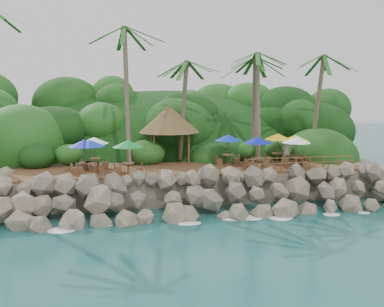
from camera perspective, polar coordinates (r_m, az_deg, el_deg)
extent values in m
plane|color=#19514F|center=(25.28, 2.50, -9.70)|extent=(140.00, 140.00, 0.00)
cube|color=gray|center=(40.34, -2.57, -1.17)|extent=(32.00, 25.20, 2.10)
ellipsoid|color=#143811|center=(47.85, -3.80, -0.88)|extent=(44.80, 28.00, 15.40)
cube|color=brown|center=(30.42, 0.00, -2.23)|extent=(26.00, 5.00, 0.20)
ellipsoid|color=white|center=(25.83, -25.05, -10.07)|extent=(1.20, 0.80, 0.06)
ellipsoid|color=white|center=(25.23, -18.35, -10.12)|extent=(1.20, 0.80, 0.06)
ellipsoid|color=white|center=(24.98, -11.42, -10.03)|extent=(1.20, 0.80, 0.06)
ellipsoid|color=white|center=(25.09, -4.45, -9.80)|extent=(1.20, 0.80, 0.06)
ellipsoid|color=white|center=(25.55, 2.35, -9.43)|extent=(1.20, 0.80, 0.06)
ellipsoid|color=white|center=(26.35, 8.80, -8.96)|extent=(1.20, 0.80, 0.06)
ellipsoid|color=white|center=(27.46, 14.79, -8.42)|extent=(1.20, 0.80, 0.06)
ellipsoid|color=white|center=(28.83, 20.25, -7.85)|extent=(1.20, 0.80, 0.06)
ellipsoid|color=white|center=(30.44, 25.15, -7.27)|extent=(1.20, 0.80, 0.06)
cylinder|color=brown|center=(32.32, -9.29, 8.30)|extent=(0.45, 2.99, 10.77)
ellipsoid|color=#23601E|center=(32.75, -9.54, 17.97)|extent=(6.00, 6.00, 2.40)
cylinder|color=brown|center=(33.18, -1.26, 5.94)|extent=(0.93, 1.31, 8.12)
ellipsoid|color=#23601E|center=(33.23, -1.29, 12.96)|extent=(6.00, 6.00, 2.40)
cylinder|color=brown|center=(34.26, 8.86, 6.22)|extent=(0.54, 0.61, 8.49)
ellipsoid|color=#23601E|center=(34.34, 9.03, 13.31)|extent=(6.00, 6.00, 2.40)
cylinder|color=brown|center=(33.47, 9.40, 6.53)|extent=(0.63, 1.95, 8.86)
ellipsoid|color=#23601E|center=(33.61, 9.60, 14.16)|extent=(6.00, 6.00, 2.40)
cylinder|color=brown|center=(36.57, 17.45, 6.30)|extent=(0.83, 1.23, 8.76)
ellipsoid|color=#23601E|center=(36.67, 17.77, 13.15)|extent=(6.00, 6.00, 2.40)
cylinder|color=brown|center=(32.01, -5.41, 0.64)|extent=(0.16, 0.16, 2.40)
cylinder|color=brown|center=(32.37, -0.47, 0.77)|extent=(0.16, 0.16, 2.40)
cylinder|color=brown|center=(34.77, -5.82, 1.28)|extent=(0.16, 0.16, 2.40)
cylinder|color=brown|center=(35.10, -1.26, 1.39)|extent=(0.16, 0.16, 2.40)
cone|color=brown|center=(33.30, -3.27, 4.96)|extent=(5.11, 5.11, 2.20)
cylinder|color=brown|center=(33.16, 12.06, -0.65)|extent=(0.08, 0.08, 0.78)
cylinder|color=brown|center=(33.10, 12.09, 0.03)|extent=(0.88, 0.88, 0.05)
cylinder|color=brown|center=(33.04, 12.11, 0.66)|extent=(0.05, 0.05, 2.32)
cone|color=yellow|center=(32.92, 12.16, 2.39)|extent=(2.21, 2.21, 0.47)
cube|color=brown|center=(32.95, 10.84, -0.93)|extent=(0.47, 0.47, 0.48)
cube|color=brown|center=(33.43, 13.25, -0.87)|extent=(0.47, 0.47, 0.48)
cylinder|color=brown|center=(30.77, -13.69, -1.43)|extent=(0.08, 0.08, 0.78)
cylinder|color=brown|center=(30.70, -13.72, -0.70)|extent=(0.88, 0.88, 0.05)
cylinder|color=brown|center=(30.64, -13.74, -0.02)|extent=(0.05, 0.05, 2.32)
cone|color=white|center=(30.51, -13.81, 1.84)|extent=(2.21, 2.21, 0.47)
cube|color=brown|center=(30.81, -15.05, -1.75)|extent=(0.46, 0.46, 0.48)
cube|color=brown|center=(30.79, -12.31, -1.66)|extent=(0.46, 0.46, 0.48)
cylinder|color=brown|center=(31.80, 5.10, -0.89)|extent=(0.08, 0.08, 0.78)
cylinder|color=brown|center=(31.73, 5.11, -0.18)|extent=(0.88, 0.88, 0.05)
cylinder|color=brown|center=(31.68, 5.12, 0.48)|extent=(0.05, 0.05, 2.32)
cone|color=#0D2BB3|center=(31.55, 5.14, 2.28)|extent=(2.21, 2.21, 0.47)
cube|color=brown|center=(31.57, 3.84, -1.22)|extent=(0.48, 0.48, 0.48)
cube|color=brown|center=(32.09, 6.32, -1.09)|extent=(0.48, 0.48, 0.48)
cylinder|color=brown|center=(29.28, -15.00, -1.99)|extent=(0.08, 0.08, 0.78)
cylinder|color=brown|center=(29.21, -15.03, -1.22)|extent=(0.88, 0.88, 0.05)
cylinder|color=brown|center=(29.15, -15.06, -0.51)|extent=(0.05, 0.05, 2.32)
cone|color=#0D11AC|center=(29.02, -15.14, 1.44)|extent=(2.21, 2.21, 0.47)
cube|color=brown|center=(29.09, -16.37, -2.42)|extent=(0.58, 0.58, 0.48)
cube|color=brown|center=(29.55, -13.64, -2.14)|extent=(0.58, 0.58, 0.48)
cylinder|color=brown|center=(28.38, -9.08, -2.14)|extent=(0.08, 0.08, 0.78)
cylinder|color=brown|center=(28.31, -9.10, -1.34)|extent=(0.88, 0.88, 0.05)
cylinder|color=brown|center=(28.25, -9.12, -0.61)|extent=(0.05, 0.05, 2.32)
cone|color=#0D7D2C|center=(28.10, -9.17, 1.41)|extent=(2.21, 2.21, 0.47)
cube|color=brown|center=(28.46, -10.56, -2.45)|extent=(0.47, 0.47, 0.48)
cube|color=brown|center=(28.38, -7.58, -2.41)|extent=(0.47, 0.47, 0.48)
cylinder|color=brown|center=(32.43, 14.39, -0.94)|extent=(0.08, 0.08, 0.78)
cylinder|color=brown|center=(32.36, 14.41, -0.25)|extent=(0.88, 0.88, 0.05)
cylinder|color=brown|center=(32.31, 14.44, 0.40)|extent=(0.05, 0.05, 2.32)
cone|color=yellow|center=(32.18, 14.51, 2.16)|extent=(2.21, 2.21, 0.47)
cube|color=brown|center=(32.00, 13.34, -1.30)|extent=(0.53, 0.53, 0.48)
cube|color=brown|center=(32.91, 15.39, -1.10)|extent=(0.53, 0.53, 0.48)
cylinder|color=brown|center=(30.57, 9.27, -1.36)|extent=(0.08, 0.08, 0.78)
cylinder|color=brown|center=(30.50, 9.29, -0.62)|extent=(0.88, 0.88, 0.05)
cylinder|color=brown|center=(30.45, 9.31, 0.06)|extent=(0.05, 0.05, 2.32)
cone|color=#0C19A0|center=(30.31, 9.36, 1.93)|extent=(2.21, 2.21, 0.47)
cube|color=brown|center=(30.19, 8.11, -1.75)|extent=(0.54, 0.54, 0.48)
cube|color=brown|center=(31.01, 10.39, -1.52)|extent=(0.54, 0.54, 0.48)
cylinder|color=brown|center=(29.23, -14.26, -1.98)|extent=(0.08, 0.08, 0.78)
cylinder|color=brown|center=(29.16, -14.29, -1.21)|extent=(0.88, 0.88, 0.05)
cylinder|color=brown|center=(29.10, -14.32, -0.50)|extent=(0.05, 0.05, 2.32)
cone|color=#0D31AB|center=(28.96, -14.40, 1.46)|extent=(2.21, 2.21, 0.47)
cube|color=brown|center=(29.21, -15.70, -2.35)|extent=(0.50, 0.50, 0.48)
cube|color=brown|center=(29.33, -12.82, -2.19)|extent=(0.50, 0.50, 0.48)
cylinder|color=brown|center=(31.31, 14.57, -1.29)|extent=(0.08, 0.08, 0.78)
cylinder|color=brown|center=(31.24, 14.59, -0.57)|extent=(0.88, 0.88, 0.05)
cylinder|color=brown|center=(31.19, 14.62, 0.10)|extent=(0.05, 0.05, 2.32)
cone|color=white|center=(31.06, 14.69, 1.92)|extent=(2.21, 2.21, 0.47)
cube|color=brown|center=(30.85, 13.54, -1.68)|extent=(0.55, 0.55, 0.48)
cube|color=brown|center=(31.83, 15.54, -1.44)|extent=(0.55, 0.55, 0.48)
cylinder|color=brown|center=(29.09, 8.70, -1.64)|extent=(0.10, 0.10, 1.00)
cylinder|color=brown|center=(29.46, 10.72, -1.56)|extent=(0.10, 0.10, 1.00)
cylinder|color=brown|center=(29.88, 12.69, -1.48)|extent=(0.10, 0.10, 1.00)
cylinder|color=brown|center=(30.32, 14.61, -1.40)|extent=(0.10, 0.10, 1.00)
cylinder|color=brown|center=(30.80, 16.46, -1.33)|extent=(0.10, 0.10, 1.00)
cylinder|color=brown|center=(31.31, 18.26, -1.25)|extent=(0.10, 0.10, 1.00)
cylinder|color=brown|center=(31.85, 20.00, -1.17)|extent=(0.10, 0.10, 1.00)
cylinder|color=brown|center=(32.42, 21.68, -1.10)|extent=(0.10, 0.10, 1.00)
cube|color=brown|center=(30.48, 15.58, -0.53)|extent=(8.30, 0.06, 0.06)
cube|color=brown|center=(30.55, 15.55, -1.27)|extent=(8.30, 0.06, 0.06)
imported|color=silver|center=(33.10, 13.29, 0.27)|extent=(0.72, 0.49, 1.90)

